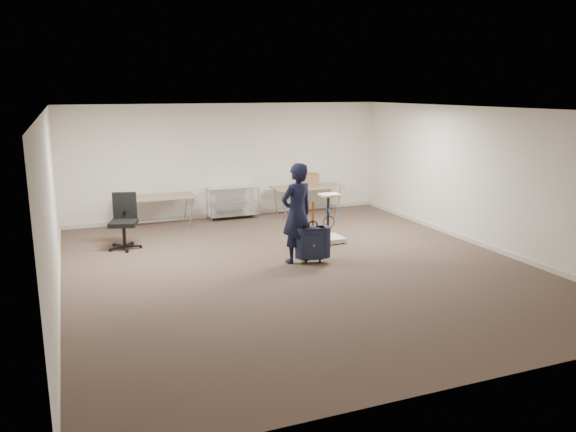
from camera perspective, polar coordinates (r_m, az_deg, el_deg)
name	(u,v)px	position (r m, az deg, el deg)	size (l,w,h in m)	color
ground	(298,267)	(10.15, 1.00, -5.19)	(9.00, 9.00, 0.00)	#49392C
room_shell	(272,245)	(11.37, -1.68, -2.96)	(8.00, 9.00, 9.00)	white
folding_table_left	(155,199)	(13.22, -13.31, 1.72)	(1.80, 0.75, 0.73)	#9B7D5F
folding_table_right	(307,188)	(14.25, 1.97, 2.83)	(1.80, 0.75, 0.73)	#9B7D5F
wire_shelf	(233,201)	(13.90, -5.66, 1.53)	(1.22, 0.47, 0.80)	silver
person	(297,213)	(10.21, 0.91, 0.28)	(0.67, 0.44, 1.85)	black
suitcase	(313,243)	(10.27, 2.54, -2.72)	(0.47, 0.34, 1.15)	black
office_chair	(124,232)	(11.72, -16.28, -1.56)	(0.67, 0.67, 1.11)	black
equipment_cart	(329,229)	(11.74, 4.19, -1.38)	(0.56, 0.56, 1.03)	#EFE5CD
cardboard_box	(310,179)	(14.35, 2.24, 3.74)	(0.42, 0.31, 0.31)	olive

